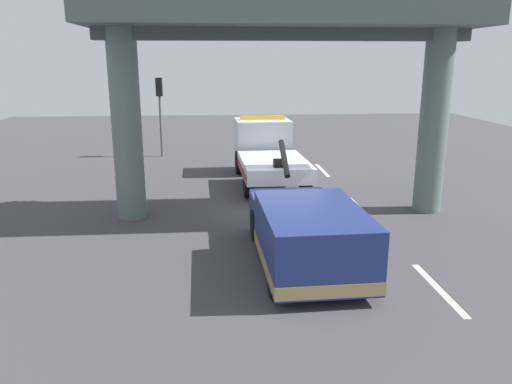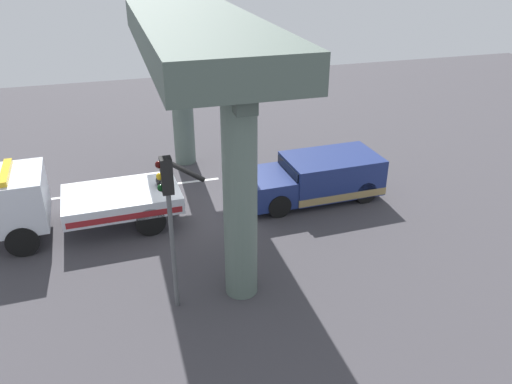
# 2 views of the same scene
# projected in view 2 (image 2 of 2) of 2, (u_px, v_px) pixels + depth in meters

# --- Properties ---
(ground_plane) EXTENTS (60.00, 40.00, 0.10)m
(ground_plane) POSITION_uv_depth(u_px,v_px,m) (199.00, 214.00, 18.48)
(ground_plane) COLOR #423F44
(lane_stripe_west) EXTENTS (2.60, 0.16, 0.01)m
(lane_stripe_west) POSITION_uv_depth(u_px,v_px,m) (325.00, 165.00, 22.22)
(lane_stripe_west) COLOR silver
(lane_stripe_west) RESTS_ON ground
(lane_stripe_mid) EXTENTS (2.60, 0.16, 0.01)m
(lane_stripe_mid) POSITION_uv_depth(u_px,v_px,m) (187.00, 182.00, 20.71)
(lane_stripe_mid) COLOR silver
(lane_stripe_mid) RESTS_ON ground
(lane_stripe_east) EXTENTS (2.60, 0.16, 0.01)m
(lane_stripe_east) POSITION_uv_depth(u_px,v_px,m) (27.00, 202.00, 19.20)
(lane_stripe_east) COLOR silver
(lane_stripe_east) RESTS_ON ground
(tow_truck_white) EXTENTS (7.29, 2.60, 2.46)m
(tow_truck_white) POSITION_uv_depth(u_px,v_px,m) (60.00, 200.00, 16.76)
(tow_truck_white) COLOR silver
(tow_truck_white) RESTS_ON ground
(towed_van_green) EXTENTS (5.27, 2.38, 1.58)m
(towed_van_green) POSITION_uv_depth(u_px,v_px,m) (317.00, 178.00, 19.24)
(towed_van_green) COLOR navy
(towed_van_green) RESTS_ON ground
(overpass_structure) EXTENTS (3.60, 11.50, 6.67)m
(overpass_structure) POSITION_uv_depth(u_px,v_px,m) (200.00, 54.00, 16.04)
(overpass_structure) COLOR #596B60
(overpass_structure) RESTS_ON ground
(traffic_light_near) EXTENTS (0.39, 0.32, 4.28)m
(traffic_light_near) POSITION_uv_depth(u_px,v_px,m) (168.00, 202.00, 12.49)
(traffic_light_near) COLOR #515456
(traffic_light_near) RESTS_ON ground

